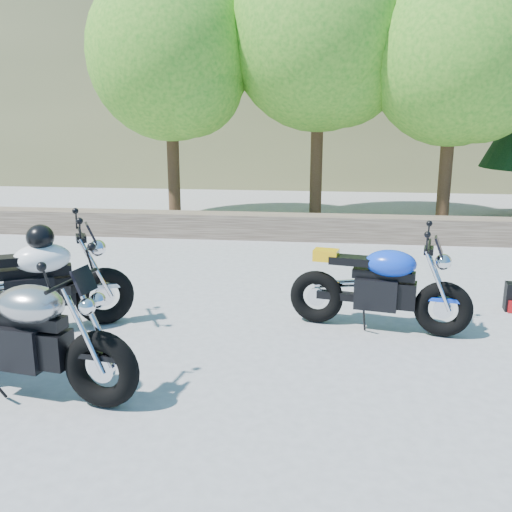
{
  "coord_description": "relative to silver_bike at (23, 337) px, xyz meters",
  "views": [
    {
      "loc": [
        1.04,
        -5.83,
        2.46
      ],
      "look_at": [
        0.2,
        1.0,
        0.75
      ],
      "focal_mm": 40.0,
      "sensor_mm": 36.0,
      "label": 1
    }
  ],
  "objects": [
    {
      "name": "tree_decid_right",
      "position": [
        5.28,
        8.35,
        2.94
      ],
      "size": [
        3.54,
        3.54,
        5.41
      ],
      "color": "#382314",
      "rests_on": "ground"
    },
    {
      "name": "ground",
      "position": [
        1.57,
        1.42,
        -0.55
      ],
      "size": [
        90.0,
        90.0,
        0.0
      ],
      "primitive_type": "plane",
      "color": "gray",
      "rests_on": "ground"
    },
    {
      "name": "white_bike",
      "position": [
        -0.69,
        1.45,
        0.07
      ],
      "size": [
        2.1,
        1.22,
        1.27
      ],
      "rotation": [
        0.0,
        0.0,
        0.48
      ],
      "color": "black",
      "rests_on": "ground"
    },
    {
      "name": "tree_decid_left",
      "position": [
        -0.82,
        8.55,
        3.08
      ],
      "size": [
        3.67,
        3.67,
        5.62
      ],
      "color": "#382314",
      "rests_on": "ground"
    },
    {
      "name": "tree_decid_mid",
      "position": [
        2.48,
        8.95,
        3.48
      ],
      "size": [
        4.08,
        4.08,
        6.24
      ],
      "color": "#382314",
      "rests_on": "ground"
    },
    {
      "name": "hillside",
      "position": [
        4.57,
        29.42,
        6.95
      ],
      "size": [
        80.0,
        30.0,
        15.0
      ],
      "primitive_type": "cube",
      "color": "brown",
      "rests_on": "ground"
    },
    {
      "name": "blue_bike",
      "position": [
        3.27,
        2.04,
        -0.04
      ],
      "size": [
        2.1,
        0.71,
        1.06
      ],
      "rotation": [
        0.0,
        0.0,
        -0.19
      ],
      "color": "black",
      "rests_on": "ground"
    },
    {
      "name": "stone_wall",
      "position": [
        1.57,
        6.92,
        -0.3
      ],
      "size": [
        22.0,
        0.55,
        0.5
      ],
      "primitive_type": "cube",
      "color": "brown",
      "rests_on": "ground"
    },
    {
      "name": "silver_bike",
      "position": [
        0.0,
        0.0,
        0.0
      ],
      "size": [
        2.26,
        0.72,
        1.14
      ],
      "rotation": [
        0.0,
        0.0,
        -0.16
      ],
      "color": "black",
      "rests_on": "ground"
    }
  ]
}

